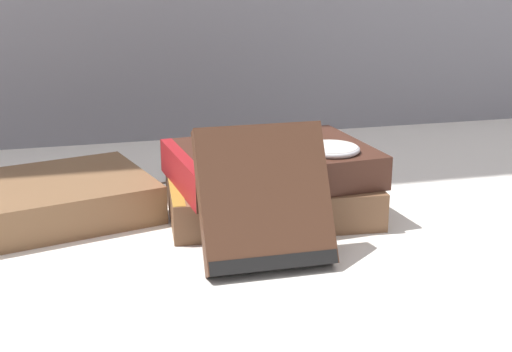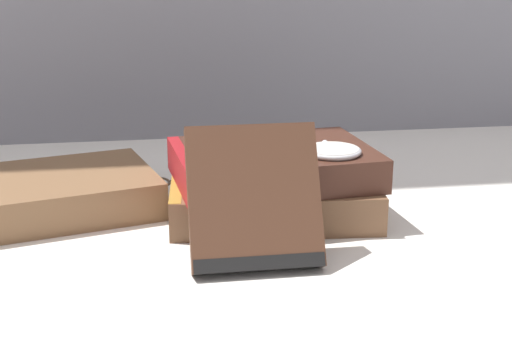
{
  "view_description": "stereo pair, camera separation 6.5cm",
  "coord_description": "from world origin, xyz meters",
  "px_view_note": "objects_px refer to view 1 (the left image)",
  "views": [
    {
      "loc": [
        -0.15,
        -0.67,
        0.26
      ],
      "look_at": [
        0.02,
        -0.02,
        0.05
      ],
      "focal_mm": 50.0,
      "sensor_mm": 36.0,
      "label": 1
    },
    {
      "loc": [
        -0.09,
        -0.68,
        0.26
      ],
      "look_at": [
        0.02,
        -0.02,
        0.05
      ],
      "focal_mm": 50.0,
      "sensor_mm": 36.0,
      "label": 2
    }
  ],
  "objects_px": {
    "book_flat_bottom": "(264,196)",
    "pocket_watch": "(331,149)",
    "book_flat_top": "(266,164)",
    "book_leaning_front": "(270,203)",
    "reading_glasses": "(163,182)",
    "book_side_left": "(15,205)"
  },
  "relations": [
    {
      "from": "book_flat_bottom",
      "to": "book_side_left",
      "type": "xyz_separation_m",
      "value": [
        -0.25,
        0.03,
        0.0
      ]
    },
    {
      "from": "book_flat_bottom",
      "to": "book_leaning_front",
      "type": "xyz_separation_m",
      "value": [
        -0.03,
        -0.12,
        0.04
      ]
    },
    {
      "from": "book_leaning_front",
      "to": "pocket_watch",
      "type": "xyz_separation_m",
      "value": [
        0.09,
        0.08,
        0.02
      ]
    },
    {
      "from": "book_leaning_front",
      "to": "book_flat_bottom",
      "type": "bearing_deg",
      "value": 77.43
    },
    {
      "from": "book_side_left",
      "to": "reading_glasses",
      "type": "relative_size",
      "value": 2.67
    },
    {
      "from": "book_side_left",
      "to": "book_leaning_front",
      "type": "bearing_deg",
      "value": -49.28
    },
    {
      "from": "book_flat_top",
      "to": "pocket_watch",
      "type": "relative_size",
      "value": 3.47
    },
    {
      "from": "book_flat_bottom",
      "to": "reading_glasses",
      "type": "xyz_separation_m",
      "value": [
        -0.09,
        0.13,
        -0.02
      ]
    },
    {
      "from": "book_flat_bottom",
      "to": "book_flat_top",
      "type": "xyz_separation_m",
      "value": [
        -0.0,
        -0.01,
        0.04
      ]
    },
    {
      "from": "book_flat_bottom",
      "to": "pocket_watch",
      "type": "xyz_separation_m",
      "value": [
        0.06,
        -0.04,
        0.06
      ]
    },
    {
      "from": "book_side_left",
      "to": "reading_glasses",
      "type": "xyz_separation_m",
      "value": [
        0.16,
        0.09,
        -0.02
      ]
    },
    {
      "from": "book_flat_bottom",
      "to": "book_leaning_front",
      "type": "height_order",
      "value": "book_leaning_front"
    },
    {
      "from": "reading_glasses",
      "to": "pocket_watch",
      "type": "bearing_deg",
      "value": -58.8
    },
    {
      "from": "book_leaning_front",
      "to": "reading_glasses",
      "type": "relative_size",
      "value": 1.12
    },
    {
      "from": "book_flat_top",
      "to": "book_leaning_front",
      "type": "height_order",
      "value": "book_leaning_front"
    },
    {
      "from": "book_leaning_front",
      "to": "reading_glasses",
      "type": "xyz_separation_m",
      "value": [
        -0.06,
        0.25,
        -0.05
      ]
    },
    {
      "from": "book_leaning_front",
      "to": "reading_glasses",
      "type": "height_order",
      "value": "book_leaning_front"
    },
    {
      "from": "book_flat_bottom",
      "to": "reading_glasses",
      "type": "relative_size",
      "value": 2.04
    },
    {
      "from": "book_flat_top",
      "to": "reading_glasses",
      "type": "relative_size",
      "value": 1.96
    },
    {
      "from": "book_flat_bottom",
      "to": "reading_glasses",
      "type": "height_order",
      "value": "book_flat_bottom"
    },
    {
      "from": "book_flat_top",
      "to": "book_flat_bottom",
      "type": "bearing_deg",
      "value": 84.21
    },
    {
      "from": "book_side_left",
      "to": "reading_glasses",
      "type": "distance_m",
      "value": 0.19
    }
  ]
}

